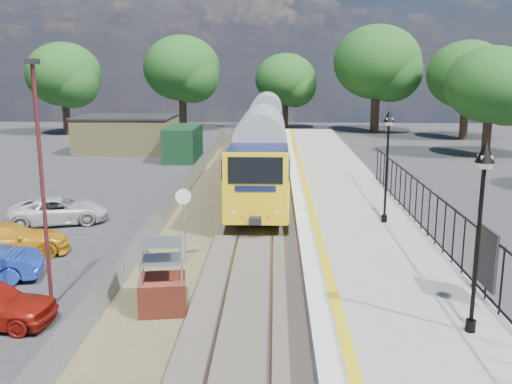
{
  "coord_description": "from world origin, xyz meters",
  "views": [
    {
      "loc": [
        0.78,
        -16.81,
        7.06
      ],
      "look_at": [
        0.0,
        6.56,
        2.0
      ],
      "focal_mm": 40.0,
      "sensor_mm": 36.0,
      "label": 1
    }
  ],
  "objects_px": {
    "train": "(265,132)",
    "brick_plinth": "(162,278)",
    "car_white": "(58,211)",
    "car_yellow": "(6,240)",
    "victorian_lamp_south": "(482,193)",
    "victorian_lamp_north": "(388,140)",
    "speed_sign": "(184,213)",
    "carpark_lamp": "(41,171)"
  },
  "relations": [
    {
      "from": "victorian_lamp_north",
      "to": "brick_plinth",
      "type": "distance_m",
      "value": 11.05
    },
    {
      "from": "brick_plinth",
      "to": "train",
      "type": "bearing_deg",
      "value": 84.81
    },
    {
      "from": "victorian_lamp_south",
      "to": "carpark_lamp",
      "type": "bearing_deg",
      "value": 164.45
    },
    {
      "from": "victorian_lamp_south",
      "to": "car_white",
      "type": "relative_size",
      "value": 1.03
    },
    {
      "from": "speed_sign",
      "to": "car_white",
      "type": "distance_m",
      "value": 8.79
    },
    {
      "from": "car_yellow",
      "to": "speed_sign",
      "type": "bearing_deg",
      "value": -118.52
    },
    {
      "from": "train",
      "to": "brick_plinth",
      "type": "bearing_deg",
      "value": -95.19
    },
    {
      "from": "victorian_lamp_south",
      "to": "train",
      "type": "relative_size",
      "value": 0.11
    },
    {
      "from": "victorian_lamp_south",
      "to": "train",
      "type": "distance_m",
      "value": 30.94
    },
    {
      "from": "victorian_lamp_south",
      "to": "victorian_lamp_north",
      "type": "distance_m",
      "value": 10.0
    },
    {
      "from": "victorian_lamp_north",
      "to": "speed_sign",
      "type": "relative_size",
      "value": 1.61
    },
    {
      "from": "speed_sign",
      "to": "train",
      "type": "bearing_deg",
      "value": 69.48
    },
    {
      "from": "car_white",
      "to": "carpark_lamp",
      "type": "bearing_deg",
      "value": -178.03
    },
    {
      "from": "carpark_lamp",
      "to": "car_yellow",
      "type": "distance_m",
      "value": 6.67
    },
    {
      "from": "train",
      "to": "carpark_lamp",
      "type": "height_order",
      "value": "carpark_lamp"
    },
    {
      "from": "carpark_lamp",
      "to": "car_white",
      "type": "height_order",
      "value": "carpark_lamp"
    },
    {
      "from": "train",
      "to": "car_yellow",
      "type": "bearing_deg",
      "value": -112.6
    },
    {
      "from": "victorian_lamp_south",
      "to": "train",
      "type": "height_order",
      "value": "victorian_lamp_south"
    },
    {
      "from": "train",
      "to": "car_yellow",
      "type": "relative_size",
      "value": 8.85
    },
    {
      "from": "brick_plinth",
      "to": "victorian_lamp_south",
      "type": "bearing_deg",
      "value": -19.8
    },
    {
      "from": "carpark_lamp",
      "to": "train",
      "type": "bearing_deg",
      "value": 77.61
    },
    {
      "from": "train",
      "to": "car_white",
      "type": "distance_m",
      "value": 20.17
    },
    {
      "from": "carpark_lamp",
      "to": "car_white",
      "type": "bearing_deg",
      "value": 109.34
    },
    {
      "from": "brick_plinth",
      "to": "car_white",
      "type": "relative_size",
      "value": 0.49
    },
    {
      "from": "speed_sign",
      "to": "victorian_lamp_south",
      "type": "bearing_deg",
      "value": -55.91
    },
    {
      "from": "brick_plinth",
      "to": "car_white",
      "type": "height_order",
      "value": "brick_plinth"
    },
    {
      "from": "train",
      "to": "victorian_lamp_north",
      "type": "bearing_deg",
      "value": -75.42
    },
    {
      "from": "victorian_lamp_south",
      "to": "victorian_lamp_north",
      "type": "relative_size",
      "value": 1.0
    },
    {
      "from": "car_white",
      "to": "brick_plinth",
      "type": "bearing_deg",
      "value": -162.43
    },
    {
      "from": "victorian_lamp_north",
      "to": "victorian_lamp_south",
      "type": "bearing_deg",
      "value": -88.85
    },
    {
      "from": "victorian_lamp_north",
      "to": "brick_plinth",
      "type": "bearing_deg",
      "value": -137.61
    },
    {
      "from": "brick_plinth",
      "to": "car_white",
      "type": "bearing_deg",
      "value": 124.94
    },
    {
      "from": "victorian_lamp_south",
      "to": "car_white",
      "type": "xyz_separation_m",
      "value": [
        -14.75,
        12.55,
        -3.68
      ]
    },
    {
      "from": "brick_plinth",
      "to": "speed_sign",
      "type": "bearing_deg",
      "value": 90.0
    },
    {
      "from": "train",
      "to": "carpark_lamp",
      "type": "relative_size",
      "value": 5.56
    },
    {
      "from": "victorian_lamp_north",
      "to": "car_yellow",
      "type": "height_order",
      "value": "victorian_lamp_north"
    },
    {
      "from": "car_yellow",
      "to": "car_white",
      "type": "distance_m",
      "value": 4.86
    },
    {
      "from": "victorian_lamp_south",
      "to": "carpark_lamp",
      "type": "relative_size",
      "value": 0.63
    },
    {
      "from": "brick_plinth",
      "to": "car_yellow",
      "type": "bearing_deg",
      "value": 145.31
    },
    {
      "from": "train",
      "to": "speed_sign",
      "type": "relative_size",
      "value": 14.28
    },
    {
      "from": "train",
      "to": "brick_plinth",
      "type": "distance_m",
      "value": 27.64
    },
    {
      "from": "victorian_lamp_north",
      "to": "brick_plinth",
      "type": "relative_size",
      "value": 2.09
    }
  ]
}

